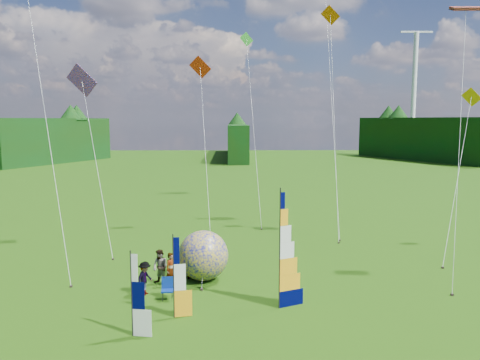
{
  "coord_description": "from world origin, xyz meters",
  "views": [
    {
      "loc": [
        -1.42,
        -17.35,
        8.26
      ],
      "look_at": [
        -1.0,
        4.0,
        5.5
      ],
      "focal_mm": 35.0,
      "sensor_mm": 36.0,
      "label": 1
    }
  ],
  "objects_px": {
    "feather_banner_main": "(280,251)",
    "spectator_d": "(191,263)",
    "spectator_a": "(171,269)",
    "spectator_c": "(145,278)",
    "side_banner_far": "(132,295)",
    "bol_inflatable": "(203,255)",
    "kite_whale": "(332,92)",
    "camp_chair": "(167,289)",
    "side_banner_left": "(174,278)",
    "spectator_b": "(160,267)"
  },
  "relations": [
    {
      "from": "feather_banner_main",
      "to": "spectator_d",
      "type": "distance_m",
      "value": 5.96
    },
    {
      "from": "spectator_a",
      "to": "spectator_c",
      "type": "xyz_separation_m",
      "value": [
        -1.11,
        -1.16,
        -0.04
      ]
    },
    {
      "from": "side_banner_far",
      "to": "bol_inflatable",
      "type": "height_order",
      "value": "side_banner_far"
    },
    {
      "from": "kite_whale",
      "to": "side_banner_far",
      "type": "bearing_deg",
      "value": -120.49
    },
    {
      "from": "camp_chair",
      "to": "feather_banner_main",
      "type": "bearing_deg",
      "value": -16.68
    },
    {
      "from": "camp_chair",
      "to": "kite_whale",
      "type": "xyz_separation_m",
      "value": [
        10.86,
        16.1,
        9.89
      ]
    },
    {
      "from": "spectator_d",
      "to": "side_banner_left",
      "type": "bearing_deg",
      "value": 112.6
    },
    {
      "from": "kite_whale",
      "to": "spectator_c",
      "type": "bearing_deg",
      "value": -127.71
    },
    {
      "from": "spectator_c",
      "to": "bol_inflatable",
      "type": "bearing_deg",
      "value": -29.02
    },
    {
      "from": "spectator_b",
      "to": "spectator_c",
      "type": "distance_m",
      "value": 1.5
    },
    {
      "from": "feather_banner_main",
      "to": "spectator_a",
      "type": "xyz_separation_m",
      "value": [
        -5.09,
        2.94,
        -1.74
      ]
    },
    {
      "from": "feather_banner_main",
      "to": "spectator_c",
      "type": "relative_size",
      "value": 3.23
    },
    {
      "from": "feather_banner_main",
      "to": "spectator_b",
      "type": "height_order",
      "value": "feather_banner_main"
    },
    {
      "from": "spectator_c",
      "to": "spectator_d",
      "type": "bearing_deg",
      "value": -20.05
    },
    {
      "from": "bol_inflatable",
      "to": "feather_banner_main",
      "type": "bearing_deg",
      "value": -46.97
    },
    {
      "from": "side_banner_left",
      "to": "camp_chair",
      "type": "height_order",
      "value": "side_banner_left"
    },
    {
      "from": "spectator_b",
      "to": "camp_chair",
      "type": "height_order",
      "value": "spectator_b"
    },
    {
      "from": "feather_banner_main",
      "to": "camp_chair",
      "type": "height_order",
      "value": "feather_banner_main"
    },
    {
      "from": "side_banner_left",
      "to": "spectator_c",
      "type": "distance_m",
      "value": 3.27
    },
    {
      "from": "spectator_c",
      "to": "spectator_b",
      "type": "bearing_deg",
      "value": 3.26
    },
    {
      "from": "bol_inflatable",
      "to": "spectator_c",
      "type": "bearing_deg",
      "value": -142.73
    },
    {
      "from": "feather_banner_main",
      "to": "bol_inflatable",
      "type": "height_order",
      "value": "feather_banner_main"
    },
    {
      "from": "spectator_a",
      "to": "spectator_d",
      "type": "distance_m",
      "value": 1.3
    },
    {
      "from": "bol_inflatable",
      "to": "kite_whale",
      "type": "bearing_deg",
      "value": 55.13
    },
    {
      "from": "side_banner_far",
      "to": "spectator_a",
      "type": "bearing_deg",
      "value": 91.51
    },
    {
      "from": "bol_inflatable",
      "to": "spectator_a",
      "type": "height_order",
      "value": "bol_inflatable"
    },
    {
      "from": "spectator_d",
      "to": "camp_chair",
      "type": "distance_m",
      "value": 2.92
    },
    {
      "from": "spectator_c",
      "to": "camp_chair",
      "type": "distance_m",
      "value": 1.36
    },
    {
      "from": "side_banner_left",
      "to": "side_banner_far",
      "type": "height_order",
      "value": "side_banner_left"
    },
    {
      "from": "side_banner_far",
      "to": "spectator_d",
      "type": "bearing_deg",
      "value": 85.01
    },
    {
      "from": "spectator_a",
      "to": "spectator_c",
      "type": "distance_m",
      "value": 1.61
    },
    {
      "from": "spectator_b",
      "to": "side_banner_left",
      "type": "bearing_deg",
      "value": -39.08
    },
    {
      "from": "feather_banner_main",
      "to": "kite_whale",
      "type": "distance_m",
      "value": 19.77
    },
    {
      "from": "spectator_d",
      "to": "feather_banner_main",
      "type": "bearing_deg",
      "value": 163.64
    },
    {
      "from": "feather_banner_main",
      "to": "side_banner_far",
      "type": "distance_m",
      "value": 6.49
    },
    {
      "from": "side_banner_far",
      "to": "kite_whale",
      "type": "bearing_deg",
      "value": 69.27
    },
    {
      "from": "side_banner_left",
      "to": "spectator_b",
      "type": "relative_size",
      "value": 1.95
    },
    {
      "from": "spectator_c",
      "to": "kite_whale",
      "type": "xyz_separation_m",
      "value": [
        12.01,
        15.44,
        9.6
      ]
    },
    {
      "from": "side_banner_far",
      "to": "bol_inflatable",
      "type": "bearing_deg",
      "value": 79.52
    },
    {
      "from": "spectator_b",
      "to": "spectator_c",
      "type": "height_order",
      "value": "spectator_b"
    },
    {
      "from": "spectator_b",
      "to": "spectator_d",
      "type": "xyz_separation_m",
      "value": [
        1.49,
        0.7,
        -0.01
      ]
    },
    {
      "from": "camp_chair",
      "to": "bol_inflatable",
      "type": "bearing_deg",
      "value": 56.4
    },
    {
      "from": "bol_inflatable",
      "to": "kite_whale",
      "type": "distance_m",
      "value": 18.71
    },
    {
      "from": "spectator_c",
      "to": "camp_chair",
      "type": "xyz_separation_m",
      "value": [
        1.15,
        -0.66,
        -0.29
      ]
    },
    {
      "from": "spectator_d",
      "to": "kite_whale",
      "type": "xyz_separation_m",
      "value": [
        10.0,
        13.34,
        9.52
      ]
    },
    {
      "from": "feather_banner_main",
      "to": "spectator_a",
      "type": "bearing_deg",
      "value": 126.03
    },
    {
      "from": "spectator_b",
      "to": "kite_whale",
      "type": "relative_size",
      "value": 0.09
    },
    {
      "from": "side_banner_left",
      "to": "kite_whale",
      "type": "relative_size",
      "value": 0.17
    },
    {
      "from": "feather_banner_main",
      "to": "spectator_c",
      "type": "bearing_deg",
      "value": 140.03
    },
    {
      "from": "kite_whale",
      "to": "bol_inflatable",
      "type": "bearing_deg",
      "value": -124.71
    }
  ]
}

